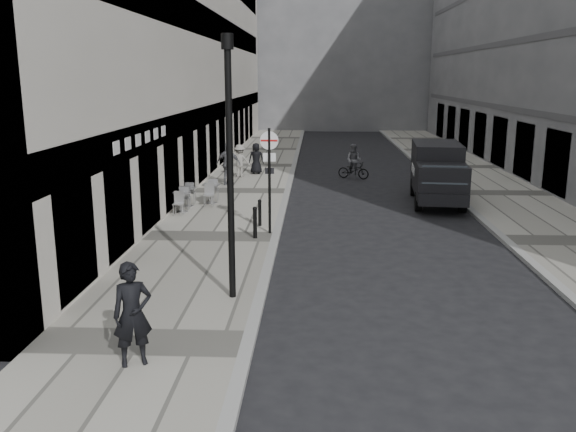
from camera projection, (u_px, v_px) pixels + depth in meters
name	position (u px, v px, depth m)	size (l,w,h in m)	color
sidewalk	(241.00, 192.00, 26.23)	(4.00, 60.00, 0.12)	#A09C90
far_sidewalk	(500.00, 194.00, 25.72)	(4.00, 60.00, 0.12)	#A09C90
building_far	(321.00, 13.00, 60.60)	(24.00, 16.00, 22.00)	gray
walking_man	(132.00, 314.00, 10.24)	(0.66, 0.43, 1.81)	black
sign_post	(269.00, 167.00, 18.65)	(0.56, 0.09, 3.28)	black
lamppost	(230.00, 156.00, 12.91)	(0.25, 0.25, 5.66)	black
bollard_near	(255.00, 223.00, 18.43)	(0.12, 0.12, 0.91)	black
bollard_far	(260.00, 213.00, 19.97)	(0.11, 0.11, 0.82)	black
panel_van	(437.00, 170.00, 24.00)	(2.27, 5.06, 2.32)	black
cyclist	(354.00, 165.00, 29.79)	(1.66, 1.13, 1.70)	black
pedestrian_a	(228.00, 164.00, 27.30)	(1.13, 0.47, 1.92)	slate
pedestrian_b	(240.00, 161.00, 29.45)	(1.03, 0.59, 1.59)	gray
pedestrian_c	(256.00, 158.00, 30.49)	(0.76, 0.49, 1.55)	black
cafe_table_near	(182.00, 200.00, 21.96)	(0.66, 1.49, 0.85)	silver
cafe_table_mid	(211.00, 192.00, 23.48)	(0.68, 1.53, 0.87)	#BBBBBD
cafe_table_far	(188.00, 195.00, 22.95)	(0.65, 1.47, 0.84)	#A9A9AB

